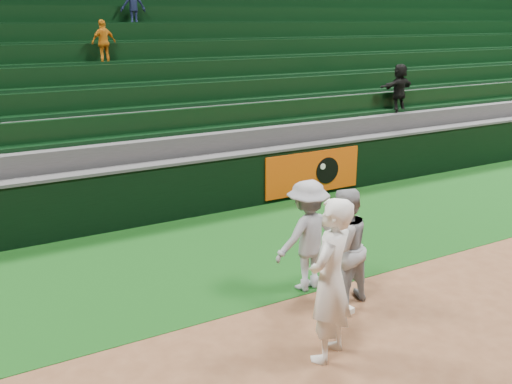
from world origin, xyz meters
TOP-DOWN VIEW (x-y plane):
  - ground at (0.00, 0.00)m, footprint 70.00×70.00m
  - foul_grass at (0.00, 3.00)m, footprint 36.00×4.20m
  - first_base at (0.09, 0.23)m, footprint 0.42×0.42m
  - first_baseman at (-0.70, -0.61)m, footprint 0.91×0.81m
  - baserunner at (0.32, 0.45)m, footprint 0.95×0.79m
  - base_coach at (0.14, 1.10)m, footprint 1.21×0.79m
  - field_wall at (0.03, 5.20)m, footprint 36.00×0.45m
  - stadium_seating at (0.00, 8.97)m, footprint 36.00×5.95m

SIDE VIEW (x-z plane):
  - ground at x=0.00m, z-range 0.00..0.00m
  - foul_grass at x=0.00m, z-range 0.00..0.01m
  - first_base at x=0.09m, z-range 0.00..0.08m
  - field_wall at x=0.03m, z-range 0.01..1.26m
  - base_coach at x=0.14m, z-range 0.01..1.76m
  - baserunner at x=0.32m, z-range 0.00..1.78m
  - first_baseman at x=-0.70m, z-range 0.00..2.09m
  - stadium_seating at x=0.00m, z-range -0.79..4.18m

